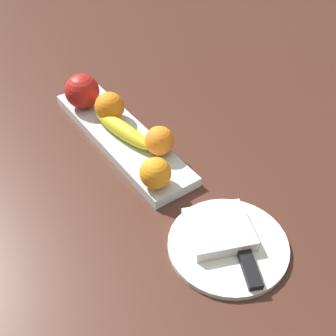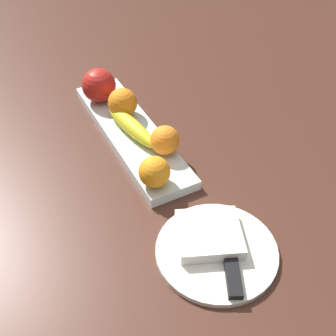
# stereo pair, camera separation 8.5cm
# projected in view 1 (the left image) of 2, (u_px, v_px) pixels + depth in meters

# --- Properties ---
(ground_plane) EXTENTS (2.40, 2.40, 0.00)m
(ground_plane) POSITION_uv_depth(u_px,v_px,m) (111.00, 140.00, 1.00)
(ground_plane) COLOR #46261C
(fruit_tray) EXTENTS (0.45, 0.11, 0.02)m
(fruit_tray) POSITION_uv_depth(u_px,v_px,m) (121.00, 137.00, 0.99)
(fruit_tray) COLOR silver
(fruit_tray) RESTS_ON ground_plane
(apple) EXTENTS (0.08, 0.08, 0.08)m
(apple) POSITION_uv_depth(u_px,v_px,m) (81.00, 91.00, 1.03)
(apple) COLOR red
(apple) RESTS_ON fruit_tray
(banana) EXTENTS (0.19, 0.07, 0.04)m
(banana) POSITION_uv_depth(u_px,v_px,m) (122.00, 130.00, 0.96)
(banana) COLOR yellow
(banana) RESTS_ON fruit_tray
(orange_near_apple) EXTENTS (0.07, 0.07, 0.07)m
(orange_near_apple) POSITION_uv_depth(u_px,v_px,m) (110.00, 107.00, 1.00)
(orange_near_apple) COLOR orange
(orange_near_apple) RESTS_ON fruit_tray
(orange_near_banana) EXTENTS (0.06, 0.06, 0.06)m
(orange_near_banana) POSITION_uv_depth(u_px,v_px,m) (155.00, 173.00, 0.84)
(orange_near_banana) COLOR orange
(orange_near_banana) RESTS_ON fruit_tray
(orange_center) EXTENTS (0.06, 0.06, 0.06)m
(orange_center) POSITION_uv_depth(u_px,v_px,m) (159.00, 141.00, 0.91)
(orange_center) COLOR orange
(orange_center) RESTS_ON fruit_tray
(dinner_plate) EXTENTS (0.22, 0.22, 0.01)m
(dinner_plate) POSITION_uv_depth(u_px,v_px,m) (228.00, 245.00, 0.77)
(dinner_plate) COLOR white
(dinner_plate) RESTS_ON ground_plane
(folded_napkin) EXTENTS (0.14, 0.15, 0.02)m
(folded_napkin) POSITION_uv_depth(u_px,v_px,m) (219.00, 229.00, 0.77)
(folded_napkin) COLOR white
(folded_napkin) RESTS_ON dinner_plate
(knife) EXTENTS (0.17, 0.10, 0.01)m
(knife) POSITION_uv_depth(u_px,v_px,m) (246.00, 258.00, 0.74)
(knife) COLOR silver
(knife) RESTS_ON dinner_plate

